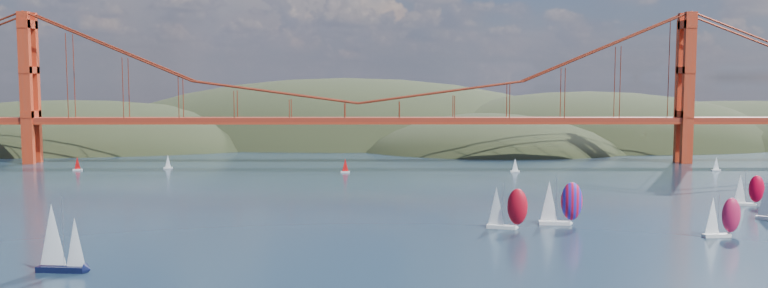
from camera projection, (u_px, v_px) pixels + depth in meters
headlands at (454, 165)px, 375.28m from camera, size 725.00×225.00×96.00m
bridge at (354, 75)px, 273.12m from camera, size 552.00×12.00×55.00m
sloop_navy at (59, 239)px, 120.63m from camera, size 8.13×4.82×12.39m
racer_0 at (506, 207)px, 155.15m from camera, size 8.63×5.04×9.67m
racer_1 at (721, 216)px, 147.10m from camera, size 7.84×3.77×8.83m
racer_3 at (748, 189)px, 183.46m from camera, size 7.52×3.34×8.52m
racer_rwb at (560, 202)px, 159.30m from camera, size 9.26×4.29×10.47m
distant_boat_2 at (77, 163)px, 253.21m from camera, size 3.00×2.00×4.70m
distant_boat_3 at (168, 162)px, 257.92m from camera, size 3.00×2.00×4.70m
distant_boat_4 at (716, 164)px, 251.62m from camera, size 3.00×2.00×4.70m
distant_boat_8 at (515, 165)px, 248.23m from camera, size 3.00×2.00×4.70m
distant_boat_9 at (345, 165)px, 247.06m from camera, size 3.00×2.00×4.70m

